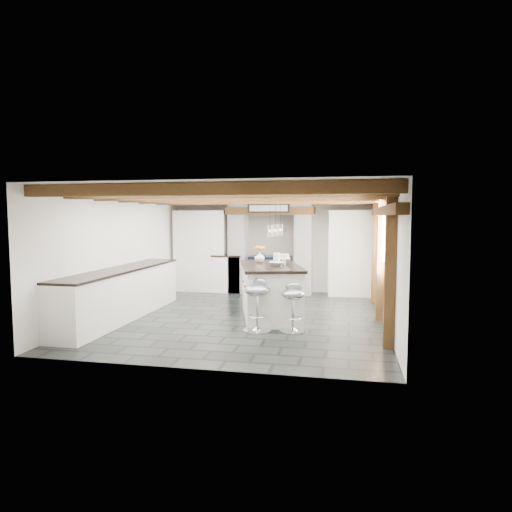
% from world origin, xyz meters
% --- Properties ---
extents(ground, '(6.00, 6.00, 0.00)m').
position_xyz_m(ground, '(0.00, 0.00, 0.00)').
color(ground, black).
rests_on(ground, ground).
extents(room_shell, '(6.00, 6.03, 6.00)m').
position_xyz_m(room_shell, '(-0.61, 1.42, 1.07)').
color(room_shell, white).
rests_on(room_shell, ground).
extents(range_cooker, '(1.00, 0.63, 0.99)m').
position_xyz_m(range_cooker, '(0.00, 2.68, 0.47)').
color(range_cooker, black).
rests_on(range_cooker, ground).
extents(kitchen_island, '(1.51, 2.17, 1.30)m').
position_xyz_m(kitchen_island, '(0.44, 0.04, 0.50)').
color(kitchen_island, white).
rests_on(kitchen_island, ground).
extents(bar_stool_near, '(0.43, 0.43, 0.79)m').
position_xyz_m(bar_stool_near, '(0.98, -0.97, 0.49)').
color(bar_stool_near, silver).
rests_on(bar_stool_near, ground).
extents(bar_stool_far, '(0.56, 0.56, 0.87)m').
position_xyz_m(bar_stool_far, '(0.42, -1.05, 0.54)').
color(bar_stool_far, silver).
rests_on(bar_stool_far, ground).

